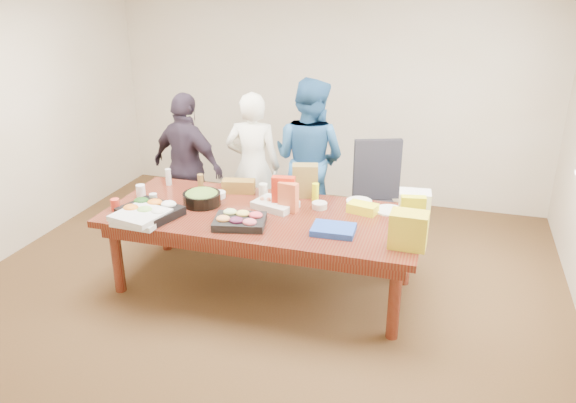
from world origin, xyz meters
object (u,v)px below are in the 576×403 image
(conference_table, at_px, (263,251))
(salad_bowl, at_px, (202,199))
(person_right, at_px, (309,159))
(sheet_cake, at_px, (275,205))
(person_center, at_px, (253,167))
(office_chair, at_px, (372,205))

(conference_table, relative_size, salad_bowl, 8.04)
(person_right, distance_m, sheet_cake, 1.12)
(person_right, bearing_deg, person_center, 38.06)
(office_chair, relative_size, person_center, 0.71)
(person_center, distance_m, sheet_cake, 1.04)
(sheet_cake, distance_m, salad_bowl, 0.69)
(salad_bowl, bearing_deg, person_right, 60.49)
(person_center, height_order, sheet_cake, person_center)
(person_right, bearing_deg, conference_table, 102.27)
(person_center, height_order, person_right, person_right)
(conference_table, xyz_separation_m, person_center, (-0.47, 1.05, 0.43))
(person_center, relative_size, person_right, 0.92)
(office_chair, height_order, person_right, person_right)
(conference_table, distance_m, office_chair, 1.25)
(sheet_cake, bearing_deg, person_right, 105.44)
(office_chair, bearing_deg, sheet_cake, -156.65)
(office_chair, relative_size, salad_bowl, 3.29)
(person_center, bearing_deg, conference_table, 104.99)
(conference_table, distance_m, salad_bowl, 0.75)
(conference_table, height_order, person_center, person_center)
(office_chair, height_order, sheet_cake, office_chair)
(person_center, relative_size, sheet_cake, 4.40)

